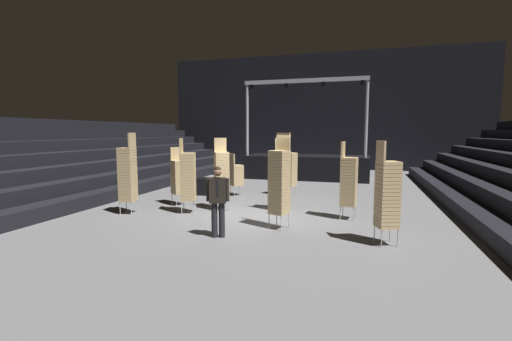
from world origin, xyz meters
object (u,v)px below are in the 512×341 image
stage_riser (306,165)px  chair_stack_mid_left (222,174)px  chair_stack_front_left (188,176)px  chair_stack_mid_right (349,181)px  man_with_tie (218,197)px  chair_stack_front_right (128,174)px  chair_stack_aisle_right (290,169)px  chair_stack_rear_left (237,174)px  equipment_road_case (208,186)px  chair_stack_mid_centre (387,193)px  chair_stack_rear_right (179,176)px  chair_stack_rear_centre (279,181)px  chair_stack_aisle_left (283,175)px

stage_riser → chair_stack_mid_left: size_ratio=2.83×
chair_stack_front_left → chair_stack_mid_right: bearing=79.1°
man_with_tie → chair_stack_front_right: (-3.71, 1.53, 0.28)m
man_with_tie → chair_stack_aisle_right: chair_stack_aisle_right is taller
chair_stack_mid_right → chair_stack_rear_left: chair_stack_mid_right is taller
chair_stack_aisle_right → equipment_road_case: 3.46m
chair_stack_rear_left → chair_stack_front_left: bearing=-50.5°
chair_stack_front_left → chair_stack_mid_right: (4.93, 0.65, -0.04)m
chair_stack_aisle_right → chair_stack_rear_left: bearing=-55.3°
chair_stack_mid_left → chair_stack_rear_left: bearing=-112.9°
chair_stack_rear_left → chair_stack_aisle_right: chair_stack_aisle_right is taller
chair_stack_mid_centre → chair_stack_rear_right: (-6.77, 2.61, -0.17)m
chair_stack_front_right → chair_stack_rear_centre: (4.96, -0.30, 0.00)m
stage_riser → chair_stack_rear_left: stage_riser is taller
chair_stack_rear_right → chair_stack_rear_left: bearing=-172.0°
chair_stack_front_right → chair_stack_aisle_left: (4.58, 1.87, -0.08)m
chair_stack_rear_right → chair_stack_aisle_left: bearing=129.8°
chair_stack_mid_left → chair_stack_rear_centre: chair_stack_rear_centre is taller
chair_stack_rear_centre → chair_stack_aisle_left: size_ratio=1.07×
chair_stack_front_left → chair_stack_rear_centre: bearing=55.3°
chair_stack_front_left → chair_stack_front_right: bearing=-88.7°
chair_stack_front_left → chair_stack_rear_right: (-0.91, 1.03, -0.17)m
chair_stack_front_left → chair_stack_mid_centre: size_ratio=1.00×
stage_riser → man_with_tie: stage_riser is taller
chair_stack_mid_left → equipment_road_case: 3.10m
stage_riser → chair_stack_front_right: stage_riser is taller
chair_stack_aisle_left → chair_stack_aisle_right: chair_stack_aisle_left is taller
man_with_tie → chair_stack_rear_left: (-1.55, 5.58, -0.14)m
chair_stack_rear_left → chair_stack_rear_centre: 5.19m
chair_stack_aisle_right → chair_stack_front_left: bearing=-11.0°
chair_stack_front_left → chair_stack_rear_left: bearing=154.9°
chair_stack_mid_centre → chair_stack_rear_centre: size_ratio=0.93×
chair_stack_front_left → equipment_road_case: chair_stack_front_left is taller
chair_stack_rear_left → chair_stack_aisle_left: bearing=4.0°
chair_stack_aisle_right → chair_stack_rear_right: bearing=-28.3°
man_with_tie → equipment_road_case: size_ratio=1.95×
chair_stack_rear_right → chair_stack_aisle_right: (3.42, 2.87, 0.08)m
chair_stack_aisle_left → equipment_road_case: chair_stack_aisle_left is taller
equipment_road_case → chair_stack_rear_left: bearing=10.2°
chair_stack_front_left → chair_stack_rear_left: 3.46m
chair_stack_front_right → chair_stack_mid_left: 2.96m
chair_stack_rear_left → chair_stack_aisle_right: (2.11, 0.49, 0.25)m
stage_riser → chair_stack_mid_left: (-1.45, -8.81, 0.47)m
man_with_tie → chair_stack_front_right: bearing=-38.2°
chair_stack_front_right → chair_stack_rear_right: chair_stack_front_right is taller
chair_stack_mid_right → chair_stack_rear_left: 5.31m
chair_stack_front_right → chair_stack_aisle_left: chair_stack_front_right is taller
chair_stack_front_right → chair_stack_mid_left: (2.63, 1.35, -0.08)m
stage_riser → chair_stack_aisle_left: stage_riser is taller
chair_stack_mid_right → chair_stack_aisle_right: bearing=-135.0°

